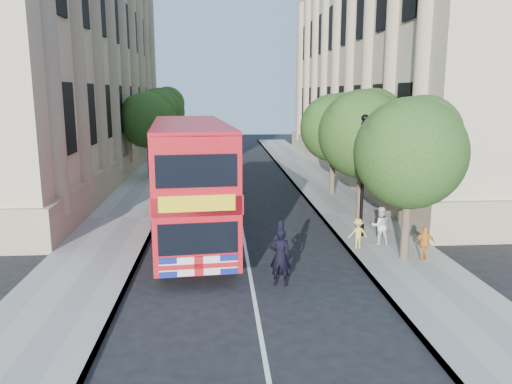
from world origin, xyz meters
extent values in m
plane|color=black|center=(0.00, 0.00, 0.00)|extent=(120.00, 120.00, 0.00)
cube|color=gray|center=(5.75, 10.00, 0.06)|extent=(3.50, 80.00, 0.12)
cube|color=gray|center=(-5.75, 10.00, 0.06)|extent=(3.50, 80.00, 0.12)
cube|color=#C5AD89|center=(13.80, 24.00, 9.00)|extent=(12.00, 38.00, 18.00)
cube|color=#C5AD89|center=(-13.80, 24.00, 9.00)|extent=(12.00, 38.00, 18.00)
cylinder|color=#473828|center=(5.80, 3.00, 1.43)|extent=(0.32, 0.32, 2.86)
sphere|color=#1D4316|center=(5.80, 3.00, 4.03)|extent=(4.00, 4.00, 4.00)
sphere|color=#1D4316|center=(6.40, 3.40, 4.68)|extent=(2.80, 2.80, 2.80)
sphere|color=#1D4316|center=(5.30, 2.70, 4.55)|extent=(2.60, 2.60, 2.60)
cylinder|color=#473828|center=(5.80, 9.00, 1.50)|extent=(0.32, 0.32, 2.99)
sphere|color=#1D4316|center=(5.80, 9.00, 4.22)|extent=(4.20, 4.20, 4.20)
sphere|color=#1D4316|center=(6.40, 9.40, 4.90)|extent=(2.94, 2.94, 2.94)
sphere|color=#1D4316|center=(5.30, 8.70, 4.76)|extent=(2.73, 2.73, 2.73)
cylinder|color=#473828|center=(5.80, 15.00, 1.45)|extent=(0.32, 0.32, 2.90)
sphere|color=#1D4316|center=(5.80, 15.00, 4.09)|extent=(4.00, 4.00, 4.00)
sphere|color=#1D4316|center=(6.40, 15.40, 4.75)|extent=(2.80, 2.80, 2.80)
sphere|color=#1D4316|center=(5.30, 14.70, 4.62)|extent=(2.60, 2.60, 2.60)
cylinder|color=#473828|center=(-6.00, 22.00, 1.50)|extent=(0.32, 0.32, 2.99)
sphere|color=#1D4316|center=(-6.00, 22.00, 4.22)|extent=(4.00, 4.00, 4.00)
sphere|color=#1D4316|center=(-5.40, 22.40, 4.90)|extent=(2.80, 2.80, 2.80)
sphere|color=#1D4316|center=(-6.50, 21.70, 4.76)|extent=(2.60, 2.60, 2.60)
cylinder|color=#473828|center=(-6.00, 30.00, 1.58)|extent=(0.32, 0.32, 3.17)
sphere|color=#1D4316|center=(-6.00, 30.00, 4.46)|extent=(4.20, 4.20, 4.20)
sphere|color=#1D4316|center=(-5.40, 30.40, 5.18)|extent=(2.94, 2.94, 2.94)
sphere|color=#1D4316|center=(-6.50, 29.70, 5.04)|extent=(2.73, 2.73, 2.73)
cylinder|color=black|center=(5.00, 6.00, 0.37)|extent=(0.30, 0.30, 0.50)
cylinder|color=black|center=(5.00, 6.00, 2.62)|extent=(0.14, 0.14, 5.00)
sphere|color=black|center=(5.00, 6.00, 5.12)|extent=(0.32, 0.32, 0.32)
cube|color=#B20C14|center=(-2.17, 5.93, 2.70)|extent=(3.74, 10.79, 4.40)
cube|color=black|center=(-2.17, 5.93, 1.73)|extent=(3.74, 10.13, 1.00)
cube|color=black|center=(-2.17, 5.93, 3.84)|extent=(3.74, 10.13, 1.00)
cube|color=yellow|center=(-1.69, 0.66, 2.84)|extent=(2.34, 0.29, 0.50)
cylinder|color=black|center=(-3.08, 2.10, 0.56)|extent=(0.41, 1.14, 1.11)
cylinder|color=black|center=(-0.58, 2.33, 0.56)|extent=(0.41, 1.14, 1.11)
cylinder|color=black|center=(-3.74, 9.31, 0.56)|extent=(0.41, 1.14, 1.11)
cylinder|color=black|center=(-1.24, 9.54, 0.56)|extent=(0.41, 1.14, 1.11)
cube|color=black|center=(-2.90, 11.65, 1.31)|extent=(1.94, 1.75, 2.03)
cube|color=black|center=(-2.91, 10.83, 1.55)|extent=(1.74, 0.10, 0.68)
cube|color=black|center=(-2.90, 13.78, 1.50)|extent=(1.94, 3.10, 2.42)
cube|color=black|center=(-2.90, 13.20, 0.34)|extent=(1.75, 4.65, 0.24)
cylinder|color=black|center=(-3.77, 11.56, 0.39)|extent=(0.21, 0.77, 0.77)
cylinder|color=black|center=(-2.03, 11.55, 0.39)|extent=(0.21, 0.77, 0.77)
cylinder|color=black|center=(-3.77, 14.75, 0.39)|extent=(0.21, 0.77, 0.77)
cylinder|color=black|center=(-2.03, 14.75, 0.39)|extent=(0.21, 0.77, 0.77)
imported|color=black|center=(0.92, 1.00, 0.96)|extent=(0.80, 0.63, 1.92)
imported|color=silver|center=(5.43, 4.76, 0.89)|extent=(0.75, 0.58, 1.54)
imported|color=orange|center=(6.44, 2.72, 0.75)|extent=(0.77, 0.41, 1.26)
imported|color=gold|center=(4.40, 4.32, 0.71)|extent=(0.81, 0.51, 1.19)
camera|label=1|loc=(-1.01, -14.23, 6.16)|focal=35.00mm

